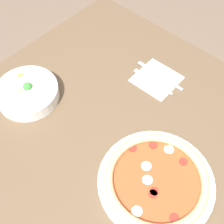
% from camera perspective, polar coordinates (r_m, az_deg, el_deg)
% --- Properties ---
extents(ground_plane, '(8.00, 8.00, 0.00)m').
position_cam_1_polar(ground_plane, '(1.74, -1.01, -15.72)').
color(ground_plane, brown).
extents(dining_table, '(1.06, 0.99, 0.75)m').
position_cam_1_polar(dining_table, '(1.16, -1.48, -4.84)').
color(dining_table, brown).
rests_on(dining_table, ground_plane).
extents(pizza, '(0.35, 0.35, 0.04)m').
position_cam_1_polar(pizza, '(0.95, 8.11, -12.21)').
color(pizza, white).
rests_on(pizza, dining_table).
extents(bowl, '(0.22, 0.22, 0.07)m').
position_cam_1_polar(bowl, '(1.14, -15.22, 3.53)').
color(bowl, white).
rests_on(bowl, dining_table).
extents(napkin, '(0.15, 0.15, 0.00)m').
position_cam_1_polar(napkin, '(1.19, 8.16, 5.99)').
color(napkin, white).
rests_on(napkin, dining_table).
extents(fork, '(0.02, 0.18, 0.00)m').
position_cam_1_polar(fork, '(1.18, 7.58, 5.47)').
color(fork, silver).
rests_on(fork, napkin).
extents(knife, '(0.02, 0.21, 0.01)m').
position_cam_1_polar(knife, '(1.20, 9.08, 6.37)').
color(knife, silver).
rests_on(knife, napkin).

